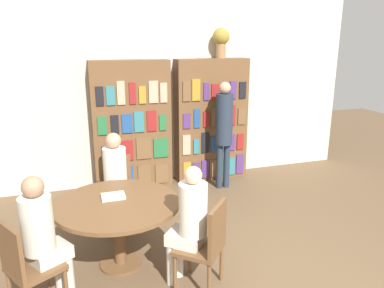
{
  "coord_description": "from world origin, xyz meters",
  "views": [
    {
      "loc": [
        -1.55,
        -2.24,
        2.3
      ],
      "look_at": [
        -0.16,
        1.99,
        1.05
      ],
      "focal_mm": 35.0,
      "sensor_mm": 36.0,
      "label": 1
    }
  ],
  "objects": [
    {
      "name": "chair_left_side",
      "position": [
        -1.08,
        2.26,
        0.48
      ],
      "size": [
        0.44,
        0.44,
        0.88
      ],
      "rotation": [
        0.0,
        0.0,
        -3.24
      ],
      "color": "brown",
      "rests_on": "ground_plane"
    },
    {
      "name": "reading_table",
      "position": [
        -1.18,
        1.3,
        0.61
      ],
      "size": [
        1.26,
        1.26,
        0.72
      ],
      "color": "brown",
      "rests_on": "ground_plane"
    },
    {
      "name": "seated_reader_left",
      "position": [
        -1.1,
        2.09,
        0.7
      ],
      "size": [
        0.31,
        0.39,
        1.23
      ],
      "rotation": [
        0.0,
        0.0,
        -3.24
      ],
      "color": "silver",
      "rests_on": "ground_plane"
    },
    {
      "name": "bookshelf_left",
      "position": [
        -0.66,
        3.45,
        1.0
      ],
      "size": [
        1.2,
        0.34,
        2.0
      ],
      "color": "brown",
      "rests_on": "ground_plane"
    },
    {
      "name": "chair_far_side",
      "position": [
        -0.45,
        0.65,
        0.48
      ],
      "size": [
        0.56,
        0.56,
        0.88
      ],
      "rotation": [
        0.0,
        0.0,
        0.84
      ],
      "color": "brown",
      "rests_on": "ground_plane"
    },
    {
      "name": "chair_near_camera",
      "position": [
        -2.01,
        0.81,
        0.48
      ],
      "size": [
        0.55,
        0.55,
        0.88
      ],
      "rotation": [
        0.0,
        0.0,
        -1.04
      ],
      "color": "brown",
      "rests_on": "ground_plane"
    },
    {
      "name": "open_book_on_table",
      "position": [
        -1.2,
        1.42,
        0.73
      ],
      "size": [
        0.24,
        0.18,
        0.03
      ],
      "color": "silver",
      "rests_on": "reading_table"
    },
    {
      "name": "librarian_standing",
      "position": [
        0.68,
        2.95,
        1.01
      ],
      "size": [
        0.27,
        0.54,
        1.69
      ],
      "color": "#232D3D",
      "rests_on": "ground_plane"
    },
    {
      "name": "bookshelf_right",
      "position": [
        0.66,
        3.45,
        1.0
      ],
      "size": [
        1.2,
        0.34,
        2.0
      ],
      "color": "brown",
      "rests_on": "ground_plane"
    },
    {
      "name": "seated_reader_back",
      "position": [
        -1.86,
        0.9,
        0.7
      ],
      "size": [
        0.41,
        0.39,
        1.23
      ],
      "rotation": [
        0.0,
        0.0,
        -1.04
      ],
      "color": "beige",
      "rests_on": "ground_plane"
    },
    {
      "name": "wall_back",
      "position": [
        0.0,
        3.64,
        1.51
      ],
      "size": [
        6.4,
        0.07,
        3.0
      ],
      "color": "beige",
      "rests_on": "ground_plane"
    },
    {
      "name": "seated_reader_right",
      "position": [
        -0.59,
        0.77,
        0.68
      ],
      "size": [
        0.42,
        0.41,
        1.21
      ],
      "rotation": [
        0.0,
        0.0,
        0.84
      ],
      "color": "silver",
      "rests_on": "ground_plane"
    },
    {
      "name": "flower_vase",
      "position": [
        0.81,
        3.45,
        2.29
      ],
      "size": [
        0.27,
        0.27,
        0.47
      ],
      "color": "#997047",
      "rests_on": "bookshelf_right"
    }
  ]
}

